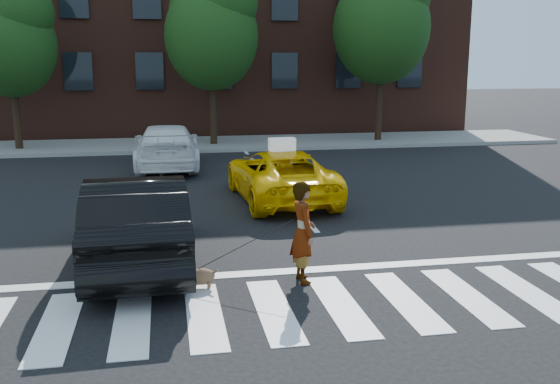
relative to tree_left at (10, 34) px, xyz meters
name	(u,v)px	position (x,y,z in m)	size (l,w,h in m)	color
ground	(274,310)	(6.97, -17.00, -4.44)	(120.00, 120.00, 0.00)	black
crosswalk	(274,310)	(6.97, -17.00, -4.43)	(13.00, 2.40, 0.01)	silver
stop_line	(258,273)	(6.97, -15.40, -4.43)	(12.00, 0.30, 0.01)	silver
sidewalk_far	(201,144)	(6.97, 0.50, -4.37)	(30.00, 4.00, 0.15)	slate
building	(189,9)	(6.97, 8.00, 1.56)	(26.00, 10.00, 12.00)	#4A251A
tree_left	(10,34)	(0.00, 0.00, 0.00)	(3.39, 3.38, 6.50)	black
tree_mid	(212,24)	(7.50, 0.00, 0.41)	(3.69, 3.69, 7.10)	black
tree_right	(383,16)	(14.50, 0.00, 0.82)	(4.00, 4.00, 7.70)	black
taxi	(281,175)	(8.37, -10.00, -3.79)	(2.17, 4.70, 1.31)	#FFC405
black_sedan	(137,221)	(4.97, -14.50, -3.65)	(1.67, 4.79, 1.58)	black
white_suv	(167,146)	(5.57, -4.65, -3.72)	(2.03, 4.98, 1.45)	white
woman	(303,232)	(7.63, -15.90, -3.61)	(0.61, 0.40, 1.66)	#999999
dog	(197,276)	(5.93, -15.90, -4.23)	(0.63, 0.32, 0.36)	olive
taxi_sign	(282,144)	(8.37, -10.20, -2.97)	(0.65, 0.28, 0.32)	white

